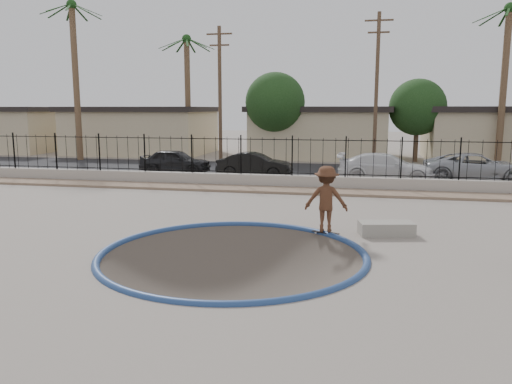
{
  "coord_description": "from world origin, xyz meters",
  "views": [
    {
      "loc": [
        3.16,
        -13.14,
        3.75
      ],
      "look_at": [
        -0.01,
        2.0,
        1.16
      ],
      "focal_mm": 35.0,
      "sensor_mm": 36.0,
      "label": 1
    }
  ],
  "objects_px": {
    "car_d": "(476,167)",
    "concrete_ledge": "(386,229)",
    "skater": "(326,202)",
    "car_a": "(175,161)",
    "car_c": "(386,167)",
    "car_b": "(255,165)",
    "skateboard": "(325,232)"
  },
  "relations": [
    {
      "from": "car_d",
      "to": "concrete_ledge",
      "type": "bearing_deg",
      "value": 158.13
    },
    {
      "from": "skater",
      "to": "car_a",
      "type": "relative_size",
      "value": 0.48
    },
    {
      "from": "skater",
      "to": "car_c",
      "type": "height_order",
      "value": "skater"
    },
    {
      "from": "concrete_ledge",
      "to": "car_b",
      "type": "height_order",
      "value": "car_b"
    },
    {
      "from": "skater",
      "to": "car_d",
      "type": "distance_m",
      "value": 14.42
    },
    {
      "from": "skater",
      "to": "concrete_ledge",
      "type": "xyz_separation_m",
      "value": [
        1.79,
        0.3,
        -0.79
      ]
    },
    {
      "from": "car_c",
      "to": "car_a",
      "type": "bearing_deg",
      "value": 89.58
    },
    {
      "from": "skater",
      "to": "skateboard",
      "type": "distance_m",
      "value": 0.93
    },
    {
      "from": "skater",
      "to": "car_d",
      "type": "relative_size",
      "value": 0.38
    },
    {
      "from": "skater",
      "to": "car_c",
      "type": "bearing_deg",
      "value": -101.27
    },
    {
      "from": "concrete_ledge",
      "to": "car_d",
      "type": "height_order",
      "value": "car_d"
    },
    {
      "from": "car_b",
      "to": "car_c",
      "type": "xyz_separation_m",
      "value": [
        6.95,
        0.0,
        0.04
      ]
    },
    {
      "from": "car_a",
      "to": "car_c",
      "type": "xyz_separation_m",
      "value": [
        11.84,
        -0.8,
        0.02
      ]
    },
    {
      "from": "concrete_ledge",
      "to": "car_b",
      "type": "relative_size",
      "value": 0.39
    },
    {
      "from": "concrete_ledge",
      "to": "car_c",
      "type": "bearing_deg",
      "value": 87.64
    },
    {
      "from": "skater",
      "to": "concrete_ledge",
      "type": "distance_m",
      "value": 1.98
    },
    {
      "from": "skater",
      "to": "car_c",
      "type": "xyz_separation_m",
      "value": [
        2.26,
        11.8,
        -0.24
      ]
    },
    {
      "from": "skateboard",
      "to": "concrete_ledge",
      "type": "distance_m",
      "value": 1.82
    },
    {
      "from": "car_d",
      "to": "skateboard",
      "type": "bearing_deg",
      "value": 152.0
    },
    {
      "from": "car_b",
      "to": "skateboard",
      "type": "bearing_deg",
      "value": -157.8
    },
    {
      "from": "car_d",
      "to": "car_b",
      "type": "bearing_deg",
      "value": 94.79
    },
    {
      "from": "car_c",
      "to": "concrete_ledge",
      "type": "bearing_deg",
      "value": -178.9
    },
    {
      "from": "skateboard",
      "to": "car_d",
      "type": "xyz_separation_m",
      "value": [
        6.86,
        12.69,
        0.7
      ]
    },
    {
      "from": "car_a",
      "to": "car_c",
      "type": "height_order",
      "value": "car_c"
    },
    {
      "from": "skater",
      "to": "car_b",
      "type": "xyz_separation_m",
      "value": [
        -4.69,
        11.8,
        -0.28
      ]
    },
    {
      "from": "car_b",
      "to": "car_d",
      "type": "bearing_deg",
      "value": -85.09
    },
    {
      "from": "concrete_ledge",
      "to": "car_c",
      "type": "xyz_separation_m",
      "value": [
        0.47,
        11.5,
        0.55
      ]
    },
    {
      "from": "skateboard",
      "to": "car_c",
      "type": "height_order",
      "value": "car_c"
    },
    {
      "from": "skater",
      "to": "skateboard",
      "type": "height_order",
      "value": "skater"
    },
    {
      "from": "skater",
      "to": "car_d",
      "type": "xyz_separation_m",
      "value": [
        6.86,
        12.69,
        -0.23
      ]
    },
    {
      "from": "skateboard",
      "to": "car_b",
      "type": "xyz_separation_m",
      "value": [
        -4.69,
        11.8,
        0.65
      ]
    },
    {
      "from": "skateboard",
      "to": "skater",
      "type": "bearing_deg",
      "value": 24.46
    }
  ]
}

